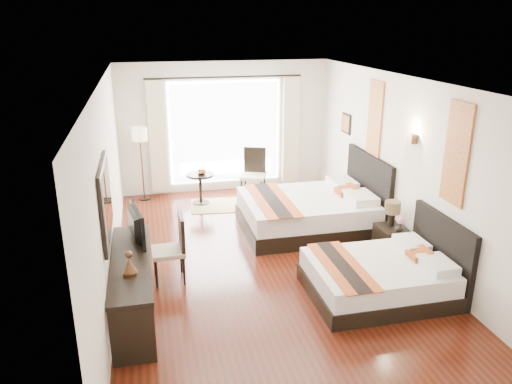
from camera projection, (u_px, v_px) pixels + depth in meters
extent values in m
cube|color=#351609|center=(266.00, 264.00, 7.77)|extent=(4.50, 7.50, 0.01)
cube|color=white|center=(268.00, 82.00, 6.86)|extent=(4.50, 7.50, 0.02)
cube|color=silver|center=(406.00, 168.00, 7.79)|extent=(0.01, 7.50, 2.80)
cube|color=silver|center=(108.00, 189.00, 6.84)|extent=(0.01, 7.50, 2.80)
cube|color=silver|center=(225.00, 128.00, 10.77)|extent=(4.50, 0.01, 2.80)
cube|color=silver|center=(384.00, 319.00, 3.86)|extent=(4.50, 0.01, 2.80)
cube|color=white|center=(225.00, 132.00, 10.78)|extent=(2.40, 0.02, 2.20)
cube|color=white|center=(226.00, 133.00, 10.73)|extent=(2.30, 0.02, 2.10)
cube|color=beige|center=(157.00, 137.00, 10.39)|extent=(0.35, 0.14, 2.35)
cube|color=beige|center=(291.00, 131.00, 11.00)|extent=(0.35, 0.14, 2.35)
cube|color=maroon|center=(457.00, 154.00, 6.47)|extent=(0.03, 0.50, 1.35)
cube|color=maroon|center=(375.00, 120.00, 8.69)|extent=(0.03, 0.50, 1.35)
cube|color=#4E301B|center=(412.00, 139.00, 7.44)|extent=(0.10, 0.14, 0.14)
cube|color=black|center=(105.00, 201.00, 5.94)|extent=(0.04, 1.25, 0.95)
cube|color=white|center=(108.00, 201.00, 5.95)|extent=(0.01, 1.12, 0.82)
cube|color=black|center=(376.00, 287.00, 6.86)|extent=(1.83, 1.43, 0.22)
cube|color=silver|center=(377.00, 271.00, 6.78)|extent=(1.77, 1.39, 0.27)
cube|color=black|center=(441.00, 253.00, 6.93)|extent=(0.08, 1.43, 1.07)
cube|color=#953A18|center=(342.00, 266.00, 6.63)|extent=(0.49, 1.49, 0.02)
cube|color=black|center=(306.00, 222.00, 9.02)|extent=(2.27, 1.77, 0.28)
cube|color=silver|center=(306.00, 206.00, 8.92)|extent=(2.21, 1.73, 0.33)
cube|color=black|center=(368.00, 190.00, 9.10)|extent=(0.08, 1.77, 1.33)
cube|color=#953A18|center=(272.00, 200.00, 8.73)|extent=(0.61, 1.83, 0.02)
cube|color=black|center=(391.00, 242.00, 7.95)|extent=(0.42, 0.52, 0.50)
cylinder|color=black|center=(392.00, 219.00, 7.92)|extent=(0.10, 0.10, 0.21)
cylinder|color=#463621|center=(393.00, 207.00, 7.85)|extent=(0.25, 0.25, 0.19)
imported|color=black|center=(399.00, 228.00, 7.68)|extent=(0.16, 0.16, 0.13)
cube|color=black|center=(133.00, 286.00, 6.37)|extent=(0.50, 2.20, 0.76)
imported|color=black|center=(131.00, 225.00, 6.68)|extent=(0.26, 0.84, 0.48)
cube|color=beige|center=(168.00, 251.00, 7.14)|extent=(0.47, 0.47, 0.06)
cube|color=black|center=(182.00, 232.00, 7.10)|extent=(0.06, 0.43, 0.51)
cylinder|color=black|center=(145.00, 199.00, 10.57)|extent=(0.23, 0.23, 0.03)
cylinder|color=#4E301B|center=(142.00, 168.00, 10.35)|extent=(0.03, 0.03, 1.31)
cylinder|color=beige|center=(140.00, 134.00, 10.11)|extent=(0.31, 0.31, 0.27)
cylinder|color=black|center=(201.00, 189.00, 10.23)|extent=(0.55, 0.55, 0.64)
imported|color=#492D1A|center=(202.00, 173.00, 10.09)|extent=(0.24, 0.24, 0.05)
cube|color=beige|center=(253.00, 176.00, 10.46)|extent=(0.65, 0.65, 0.07)
cube|color=black|center=(255.00, 160.00, 10.57)|extent=(0.45, 0.23, 0.55)
cube|color=tan|center=(223.00, 205.00, 10.22)|extent=(1.38, 1.01, 0.01)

